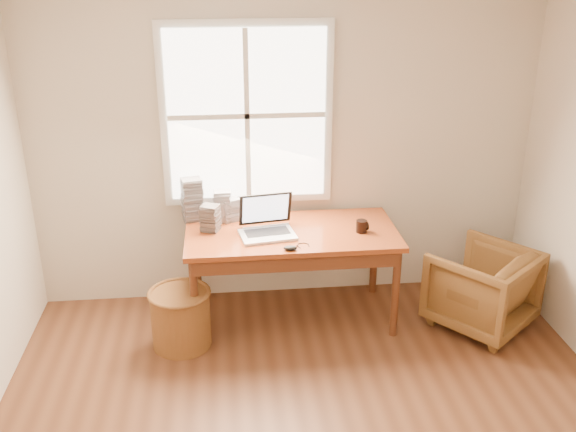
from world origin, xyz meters
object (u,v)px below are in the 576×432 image
wicker_stool (181,319)px  cd_stack_a (222,206)px  desk (292,233)px  laptop (267,216)px  coffee_mug (361,226)px  armchair (482,288)px

wicker_stool → cd_stack_a: (0.33, 0.55, 0.66)m
desk → laptop: (-0.19, -0.08, 0.18)m
wicker_stool → laptop: laptop is taller
wicker_stool → laptop: (0.66, 0.22, 0.70)m
desk → cd_stack_a: 0.59m
coffee_mug → wicker_stool: bearing=-167.5°
armchair → cd_stack_a: bearing=-53.9°
armchair → desk: bearing=-49.6°
coffee_mug → desk: bearing=174.7°
desk → laptop: bearing=-156.6°
desk → armchair: (1.44, -0.27, -0.41)m
desk → coffee_mug: size_ratio=17.22×
desk → laptop: laptop is taller
laptop → coffee_mug: size_ratio=4.95×
desk → wicker_stool: desk is taller
wicker_stool → coffee_mug: 1.50m
laptop → cd_stack_a: (-0.33, 0.33, -0.04)m
armchair → laptop: laptop is taller
desk → wicker_stool: bearing=-160.5°
armchair → laptop: 1.75m
coffee_mug → cd_stack_a: bearing=165.9°
wicker_stool → desk: bearing=19.5°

